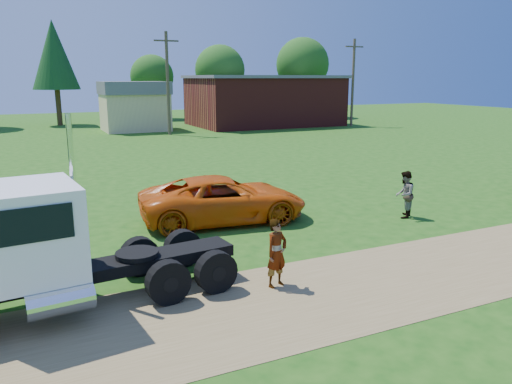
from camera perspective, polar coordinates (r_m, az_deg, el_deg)
name	(u,v)px	position (r m, az deg, el deg)	size (l,w,h in m)	color
ground	(325,293)	(12.33, 7.88, -11.34)	(140.00, 140.00, 0.00)	#184910
dirt_track	(325,293)	(12.33, 7.88, -11.32)	(120.00, 4.20, 0.01)	brown
white_semi_tractor	(35,250)	(11.65, -23.92, -6.12)	(7.22, 3.04, 4.28)	black
orange_pickup	(224,199)	(17.79, -3.72, -0.83)	(2.72, 5.91, 1.64)	#D05209
spectator_a	(277,253)	(12.28, 2.38, -7.00)	(0.63, 0.41, 1.72)	#999999
spectator_b	(405,194)	(19.06, 16.63, -0.27)	(0.84, 0.66, 1.74)	#999999
brick_building	(264,100)	(55.04, 0.92, 10.44)	(15.40, 10.40, 5.30)	maroon
tan_shed	(135,105)	(50.48, -13.70, 9.59)	(6.20, 5.40, 4.70)	tan
utility_poles	(168,82)	(46.02, -10.05, 12.32)	(42.20, 0.28, 9.00)	#4B412A
tree_row	(102,63)	(59.60, -17.24, 13.86)	(56.70, 10.98, 11.26)	#321F14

